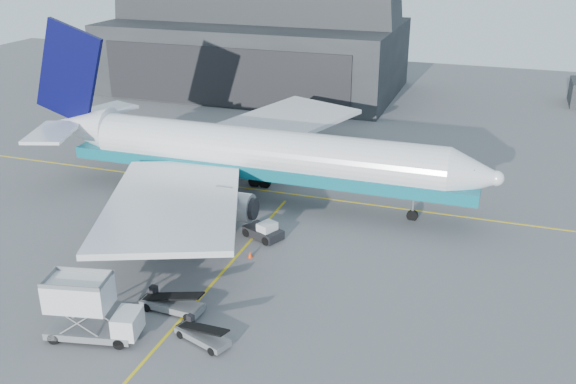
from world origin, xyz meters
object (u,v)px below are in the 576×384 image
at_px(airliner, 247,153).
at_px(belt_loader_b, 202,335).
at_px(pushback_tug, 264,232).
at_px(belt_loader_a, 172,304).
at_px(catering_truck, 89,309).

distance_m(airliner, belt_loader_b, 26.61).
bearing_deg(pushback_tug, belt_loader_a, -74.61).
height_order(catering_truck, belt_loader_a, catering_truck).
bearing_deg(belt_loader_b, belt_loader_a, 164.11).
distance_m(pushback_tug, belt_loader_b, 16.83).
bearing_deg(catering_truck, pushback_tug, 60.83).
bearing_deg(pushback_tug, airliner, 145.13).
bearing_deg(belt_loader_a, catering_truck, -124.24).
height_order(belt_loader_a, belt_loader_b, belt_loader_a).
distance_m(belt_loader_a, belt_loader_b, 4.83).
relative_size(airliner, pushback_tug, 12.33).
bearing_deg(catering_truck, airliner, 76.59).
relative_size(airliner, belt_loader_a, 9.87).
xyz_separation_m(pushback_tug, belt_loader_b, (1.75, -16.74, -0.11)).
relative_size(catering_truck, pushback_tug, 1.66).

